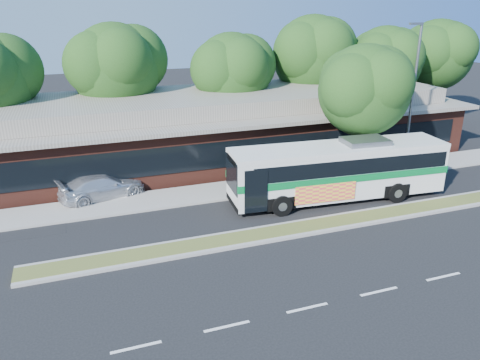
{
  "coord_description": "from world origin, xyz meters",
  "views": [
    {
      "loc": [
        -9.92,
        -17.25,
        10.12
      ],
      "look_at": [
        -2.71,
        2.89,
        2.0
      ],
      "focal_mm": 35.0,
      "sensor_mm": 36.0,
      "label": 1
    }
  ],
  "objects_px": {
    "lamp_post": "(412,94)",
    "sidewalk_tree": "(369,87)",
    "sedan": "(102,186)",
    "transit_bus": "(339,167)"
  },
  "relations": [
    {
      "from": "lamp_post",
      "to": "sidewalk_tree",
      "type": "xyz_separation_m",
      "value": [
        -3.18,
        -0.01,
        0.6
      ]
    },
    {
      "from": "lamp_post",
      "to": "sedan",
      "type": "bearing_deg",
      "value": 174.46
    },
    {
      "from": "transit_bus",
      "to": "sedan",
      "type": "xyz_separation_m",
      "value": [
        -12.12,
        4.49,
        -1.18
      ]
    },
    {
      "from": "sedan",
      "to": "lamp_post",
      "type": "bearing_deg",
      "value": -110.56
    },
    {
      "from": "sedan",
      "to": "sidewalk_tree",
      "type": "bearing_deg",
      "value": -111.74
    },
    {
      "from": "lamp_post",
      "to": "sidewalk_tree",
      "type": "bearing_deg",
      "value": -179.79
    },
    {
      "from": "lamp_post",
      "to": "transit_bus",
      "type": "distance_m",
      "value": 7.62
    },
    {
      "from": "sedan",
      "to": "sidewalk_tree",
      "type": "distance_m",
      "value": 16.22
    },
    {
      "from": "lamp_post",
      "to": "sidewalk_tree",
      "type": "height_order",
      "value": "lamp_post"
    },
    {
      "from": "lamp_post",
      "to": "sedan",
      "type": "xyz_separation_m",
      "value": [
        -18.56,
        1.8,
        -4.23
      ]
    }
  ]
}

